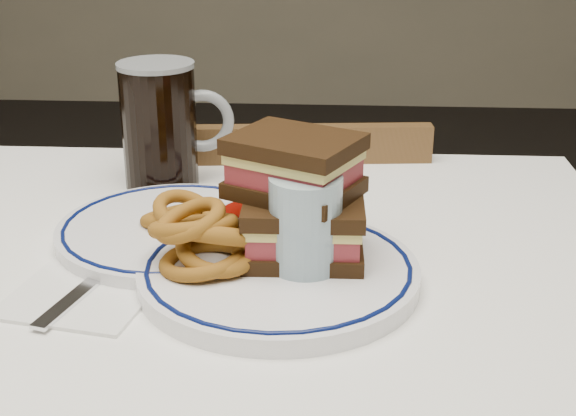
# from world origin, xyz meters

# --- Properties ---
(dining_table) EXTENTS (1.27, 0.87, 0.75)m
(dining_table) POSITION_xyz_m (0.00, 0.00, 0.64)
(dining_table) COLOR white
(dining_table) RESTS_ON floor
(chair_far) EXTENTS (0.40, 0.40, 0.81)m
(chair_far) POSITION_xyz_m (0.23, 0.49, 0.44)
(chair_far) COLOR #452E16
(chair_far) RESTS_ON floor
(main_plate) EXTENTS (0.29, 0.29, 0.02)m
(main_plate) POSITION_xyz_m (0.23, 0.00, 0.76)
(main_plate) COLOR white
(main_plate) RESTS_ON dining_table
(reuben_sandwich) EXTENTS (0.15, 0.14, 0.13)m
(reuben_sandwich) POSITION_xyz_m (0.25, 0.03, 0.83)
(reuben_sandwich) COLOR black
(reuben_sandwich) RESTS_ON main_plate
(onion_rings_main) EXTENTS (0.12, 0.11, 0.08)m
(onion_rings_main) POSITION_xyz_m (0.15, -0.00, 0.80)
(onion_rings_main) COLOR brown
(onion_rings_main) RESTS_ON main_plate
(ketchup_ramekin) EXTENTS (0.06, 0.06, 0.04)m
(ketchup_ramekin) POSITION_xyz_m (0.19, 0.07, 0.79)
(ketchup_ramekin) COLOR silver
(ketchup_ramekin) RESTS_ON main_plate
(beer_mug) EXTENTS (0.15, 0.10, 0.17)m
(beer_mug) POSITION_xyz_m (0.05, 0.28, 0.84)
(beer_mug) COLOR black
(beer_mug) RESTS_ON dining_table
(water_glass) EXTENTS (0.07, 0.07, 0.12)m
(water_glass) POSITION_xyz_m (0.26, 0.00, 0.81)
(water_glass) COLOR #96B3C2
(water_glass) RESTS_ON dining_table
(far_plate) EXTENTS (0.27, 0.27, 0.02)m
(far_plate) POSITION_xyz_m (0.10, 0.10, 0.76)
(far_plate) COLOR white
(far_plate) RESTS_ON dining_table
(onion_rings_far) EXTENTS (0.10, 0.09, 0.06)m
(onion_rings_far) POSITION_xyz_m (0.10, 0.10, 0.78)
(onion_rings_far) COLOR brown
(onion_rings_far) RESTS_ON far_plate
(napkin_fork) EXTENTS (0.16, 0.18, 0.01)m
(napkin_fork) POSITION_xyz_m (0.04, -0.04, 0.75)
(napkin_fork) COLOR white
(napkin_fork) RESTS_ON dining_table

